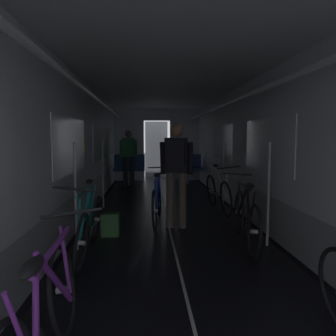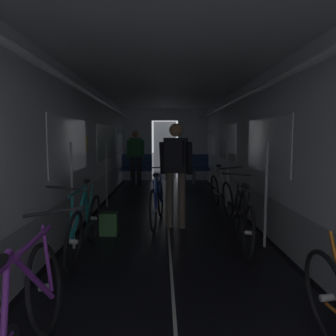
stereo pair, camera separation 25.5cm
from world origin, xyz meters
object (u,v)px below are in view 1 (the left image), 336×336
at_px(bicycle_purple, 43,323).
at_px(bicycle_teal, 89,226).
at_px(bicycle_white, 218,192).
at_px(bench_seat_far_left, 129,166).
at_px(backpack_on_floor, 111,224).
at_px(bench_seat_far_right, 186,166).
at_px(person_cyclist_aisle, 176,166).
at_px(bicycle_black, 246,217).
at_px(person_standing_near_bench, 129,154).
at_px(bicycle_blue_in_aisle, 157,202).

bearing_deg(bicycle_purple, bicycle_teal, 92.86).
bearing_deg(bicycle_white, bench_seat_far_left, 117.16).
bearing_deg(backpack_on_floor, bench_seat_far_right, 71.51).
bearing_deg(person_cyclist_aisle, bicycle_white, 51.19).
distance_m(bench_seat_far_left, bench_seat_far_right, 1.80).
height_order(bicycle_teal, bicycle_purple, bicycle_purple).
bearing_deg(backpack_on_floor, bicycle_black, -16.51).
relative_size(person_standing_near_bench, backpack_on_floor, 4.96).
xyz_separation_m(bench_seat_far_right, person_standing_near_bench, (-1.80, -0.38, 0.41)).
distance_m(bicycle_white, bicycle_purple, 4.92).
distance_m(bench_seat_far_left, backpack_on_floor, 5.39).
bearing_deg(bicycle_black, person_cyclist_aisle, 133.50).
bearing_deg(bicycle_blue_in_aisle, backpack_on_floor, -139.26).
bearing_deg(bicycle_teal, bicycle_blue_in_aisle, 58.60).
xyz_separation_m(bicycle_purple, bicycle_black, (1.94, 2.39, 0.00)).
xyz_separation_m(bicycle_white, person_cyclist_aisle, (-0.95, -1.18, 0.63)).
xyz_separation_m(bicycle_white, bicycle_blue_in_aisle, (-1.25, -0.92, 0.00)).
bearing_deg(bicycle_white, bench_seat_far_right, 92.54).
bearing_deg(bicycle_white, bicycle_black, -92.47).
relative_size(bicycle_teal, bicycle_white, 1.00).
height_order(bench_seat_far_left, bicycle_black, bench_seat_far_left).
distance_m(bench_seat_far_right, person_standing_near_bench, 1.88).
height_order(bicycle_blue_in_aisle, person_standing_near_bench, person_standing_near_bench).
height_order(bicycle_black, person_standing_near_bench, person_standing_near_bench).
height_order(person_standing_near_bench, backpack_on_floor, person_standing_near_bench).
distance_m(bicycle_white, bicycle_blue_in_aisle, 1.55).
relative_size(bicycle_white, bicycle_purple, 1.00).
height_order(bench_seat_far_left, person_cyclist_aisle, person_cyclist_aisle).
xyz_separation_m(bench_seat_far_left, person_standing_near_bench, (0.00, -0.38, 0.41)).
relative_size(bicycle_black, person_standing_near_bench, 1.00).
height_order(bicycle_black, bicycle_blue_in_aisle, bicycle_black).
distance_m(bicycle_blue_in_aisle, backpack_on_floor, 0.97).
bearing_deg(person_standing_near_bench, backpack_on_floor, -90.00).
relative_size(bench_seat_far_left, person_standing_near_bench, 0.58).
bearing_deg(bicycle_black, bench_seat_far_left, 107.58).
distance_m(bicycle_white, bicycle_black, 2.09).
relative_size(bench_seat_far_right, bicycle_purple, 0.58).
xyz_separation_m(bench_seat_far_right, person_cyclist_aisle, (-0.78, -5.02, 0.45)).
bearing_deg(bicycle_blue_in_aisle, person_standing_near_bench, 99.29).
relative_size(bench_seat_far_left, backpack_on_floor, 2.89).
bearing_deg(bench_seat_far_left, backpack_on_floor, -89.97).
bearing_deg(person_standing_near_bench, bicycle_black, -71.33).
bearing_deg(person_standing_near_bench, person_cyclist_aisle, -77.68).
bearing_deg(person_cyclist_aisle, bench_seat_far_left, 101.45).
xyz_separation_m(bicycle_purple, person_standing_near_bench, (0.06, 7.94, 0.60)).
height_order(bicycle_teal, person_standing_near_bench, person_standing_near_bench).
relative_size(bicycle_teal, person_standing_near_bench, 1.00).
bearing_deg(bicycle_white, bicycle_teal, -132.07).
bearing_deg(bicycle_black, bicycle_purple, -129.07).
xyz_separation_m(bicycle_teal, backpack_on_floor, (0.17, 0.83, -0.21)).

